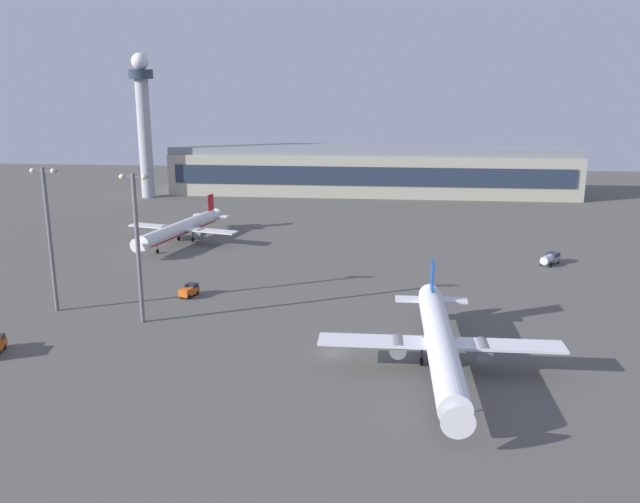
{
  "coord_description": "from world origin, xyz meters",
  "views": [
    {
      "loc": [
        6.93,
        -92.0,
        39.78
      ],
      "look_at": [
        -6.24,
        44.0,
        4.0
      ],
      "focal_mm": 37.56,
      "sensor_mm": 36.0,
      "label": 1
    }
  ],
  "objects": [
    {
      "name": "control_tower",
      "position": [
        -72.94,
        126.52,
        27.04
      ],
      "size": [
        8.0,
        8.0,
        47.39
      ],
      "color": "#A8A8B2",
      "rests_on": "ground"
    },
    {
      "name": "terminal_building",
      "position": [
        2.42,
        141.05,
        8.09
      ],
      "size": [
        138.87,
        22.4,
        16.4
      ],
      "color": "#B2AD99",
      "rests_on": "ground"
    },
    {
      "name": "ground_plane",
      "position": [
        0.0,
        0.0,
        0.0
      ],
      "size": [
        416.0,
        416.0,
        0.0
      ],
      "primitive_type": "plane",
      "color": "#56544F"
    },
    {
      "name": "airplane_mid_apron",
      "position": [
        -42.52,
        64.4,
        3.63
      ],
      "size": [
        29.0,
        36.98,
        9.6
      ],
      "rotation": [
        0.0,
        0.0,
        2.9
      ],
      "color": "silver",
      "rests_on": "ground"
    },
    {
      "name": "fuel_truck",
      "position": [
        43.42,
        52.99,
        1.37
      ],
      "size": [
        5.38,
        6.34,
        2.35
      ],
      "rotation": [
        0.0,
        0.0,
        5.66
      ],
      "color": "gray",
      "rests_on": "ground"
    },
    {
      "name": "apron_light_west",
      "position": [
        -49.71,
        13.99,
        14.43
      ],
      "size": [
        4.8,
        0.9,
        25.2
      ],
      "color": "slate",
      "rests_on": "ground"
    },
    {
      "name": "baggage_tractor",
      "position": [
        -28.82,
        23.86,
        1.18
      ],
      "size": [
        3.12,
        4.54,
        2.25
      ],
      "rotation": [
        0.0,
        0.0,
        5.98
      ],
      "color": "#D85919",
      "rests_on": "ground"
    },
    {
      "name": "airplane_terminal_side",
      "position": [
        15.16,
        -5.15,
        4.23
      ],
      "size": [
        33.8,
        43.51,
        11.19
      ],
      "rotation": [
        0.0,
        0.0,
        3.15
      ],
      "color": "white",
      "rests_on": "ground"
    },
    {
      "name": "apron_light_central",
      "position": [
        -32.72,
        9.97,
        14.34
      ],
      "size": [
        4.8,
        0.9,
        25.02
      ],
      "color": "slate",
      "rests_on": "ground"
    }
  ]
}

